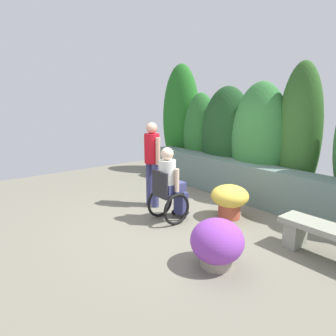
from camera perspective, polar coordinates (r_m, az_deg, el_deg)
ground_plane at (r=5.48m, az=2.89°, el=-9.92°), size 10.10×10.10×0.00m
stone_retaining_wall at (r=6.61m, az=14.82°, el=-2.60°), size 5.88×0.51×0.82m
hedge_backdrop at (r=7.02m, az=17.10°, el=6.01°), size 6.85×1.16×3.14m
stone_bench at (r=4.67m, az=28.56°, el=-11.79°), size 1.35×0.42×0.46m
person_in_wheelchair at (r=5.29m, az=0.32°, el=-3.61°), size 0.53×0.66×1.33m
person_standing_companion at (r=5.96m, az=-3.05°, el=1.80°), size 0.49×0.30×1.70m
flower_pot_purple_near at (r=4.02m, az=9.30°, el=-13.96°), size 0.69×0.69×0.64m
flower_pot_terracotta_by_wall at (r=5.59m, az=11.65°, el=-5.76°), size 0.68×0.68×0.62m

